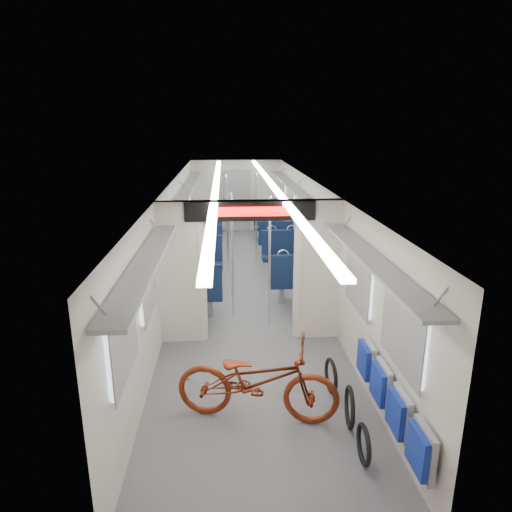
# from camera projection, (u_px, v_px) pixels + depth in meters

# --- Properties ---
(carriage) EXTENTS (12.00, 12.02, 2.31)m
(carriage) POSITION_uv_depth(u_px,v_px,m) (245.00, 227.00, 8.87)
(carriage) COLOR #515456
(carriage) RESTS_ON ground
(bicycle) EXTENTS (2.04, 1.06, 1.02)m
(bicycle) POSITION_uv_depth(u_px,v_px,m) (257.00, 380.00, 5.39)
(bicycle) COLOR maroon
(bicycle) RESTS_ON ground
(flip_bench) EXTENTS (0.12, 2.07, 0.48)m
(flip_bench) POSITION_uv_depth(u_px,v_px,m) (389.00, 398.00, 4.93)
(flip_bench) COLOR gray
(flip_bench) RESTS_ON carriage
(bike_hoop_a) EXTENTS (0.06, 0.44, 0.44)m
(bike_hoop_a) POSITION_uv_depth(u_px,v_px,m) (363.00, 446.00, 4.75)
(bike_hoop_a) COLOR black
(bike_hoop_a) RESTS_ON ground
(bike_hoop_b) EXTENTS (0.10, 0.51, 0.51)m
(bike_hoop_b) POSITION_uv_depth(u_px,v_px,m) (349.00, 409.00, 5.32)
(bike_hoop_b) COLOR black
(bike_hoop_b) RESTS_ON ground
(bike_hoop_c) EXTENTS (0.08, 0.48, 0.48)m
(bike_hoop_c) POSITION_uv_depth(u_px,v_px,m) (331.00, 378.00, 6.00)
(bike_hoop_c) COLOR black
(bike_hoop_c) RESTS_ON ground
(seat_bay_near_left) EXTENTS (0.95, 2.28, 1.16)m
(seat_bay_near_left) POSITION_uv_depth(u_px,v_px,m) (199.00, 271.00, 9.18)
(seat_bay_near_left) COLOR #0B1834
(seat_bay_near_left) RESTS_ON ground
(seat_bay_near_right) EXTENTS (0.94, 2.21, 1.14)m
(seat_bay_near_right) POSITION_uv_depth(u_px,v_px,m) (287.00, 262.00, 9.81)
(seat_bay_near_right) COLOR #0B1834
(seat_bay_near_right) RESTS_ON ground
(seat_bay_far_left) EXTENTS (0.93, 2.18, 1.13)m
(seat_bay_far_left) POSITION_uv_depth(u_px,v_px,m) (205.00, 233.00, 12.39)
(seat_bay_far_left) COLOR #0B1834
(seat_bay_far_left) RESTS_ON ground
(seat_bay_far_right) EXTENTS (0.90, 2.04, 1.09)m
(seat_bay_far_right) POSITION_uv_depth(u_px,v_px,m) (272.00, 229.00, 12.92)
(seat_bay_far_right) COLOR #0B1834
(seat_bay_far_right) RESTS_ON ground
(stanchion_near_left) EXTENTS (0.04, 0.04, 2.30)m
(stanchion_near_left) POSITION_uv_depth(u_px,v_px,m) (232.00, 257.00, 8.07)
(stanchion_near_left) COLOR silver
(stanchion_near_left) RESTS_ON ground
(stanchion_near_right) EXTENTS (0.04, 0.04, 2.30)m
(stanchion_near_right) POSITION_uv_depth(u_px,v_px,m) (269.00, 263.00, 7.74)
(stanchion_near_right) COLOR silver
(stanchion_near_right) RESTS_ON ground
(stanchion_far_left) EXTENTS (0.04, 0.04, 2.30)m
(stanchion_far_left) POSITION_uv_depth(u_px,v_px,m) (228.00, 224.00, 10.74)
(stanchion_far_left) COLOR silver
(stanchion_far_left) RESTS_ON ground
(stanchion_far_right) EXTENTS (0.04, 0.04, 2.30)m
(stanchion_far_right) POSITION_uv_depth(u_px,v_px,m) (256.00, 220.00, 11.16)
(stanchion_far_right) COLOR silver
(stanchion_far_right) RESTS_ON ground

